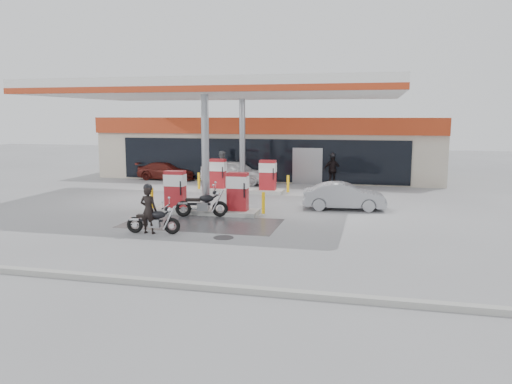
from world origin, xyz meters
TOP-DOWN VIEW (x-y plane):
  - ground at (0.00, 0.00)m, footprint 90.00×90.00m
  - wet_patch at (0.50, 0.00)m, footprint 6.00×3.00m
  - drain_cover at (2.00, -2.00)m, footprint 0.70×0.70m
  - kerb at (0.00, -7.00)m, footprint 28.00×0.25m
  - store_building at (0.01, 15.94)m, footprint 22.00×8.22m
  - canopy at (0.00, 5.00)m, footprint 16.00×10.02m
  - pump_island_near at (0.00, 2.00)m, footprint 5.14×1.30m
  - pump_island_far at (0.00, 8.00)m, footprint 5.14×1.30m
  - main_motorcycle at (-0.55, -1.99)m, footprint 1.95×0.75m
  - biker_main at (-0.74, -2.02)m, footprint 0.63×0.43m
  - parked_motorcycle at (0.11, 1.21)m, footprint 2.16×0.83m
  - sedan_white at (-1.32, 11.20)m, footprint 4.42×2.22m
  - attendant at (-1.97, 10.80)m, footprint 0.91×1.09m
  - hatchback_silver at (5.67, 4.20)m, footprint 3.73×1.65m
  - parked_car_left at (-6.14, 12.00)m, footprint 4.02×1.87m
  - parked_car_right at (5.75, 14.00)m, footprint 3.94×2.89m
  - biker_walking at (4.50, 11.80)m, footprint 1.16×0.81m

SIDE VIEW (x-z plane):
  - ground at x=0.00m, z-range 0.00..0.00m
  - wet_patch at x=0.50m, z-range 0.00..0.00m
  - drain_cover at x=2.00m, z-range 0.00..0.01m
  - kerb at x=0.00m, z-range 0.00..0.15m
  - main_motorcycle at x=-0.55m, z-range -0.06..0.94m
  - parked_motorcycle at x=0.11m, z-range -0.06..1.06m
  - parked_car_right at x=5.75m, z-range 0.00..0.99m
  - parked_car_left at x=-6.14m, z-range 0.00..1.14m
  - hatchback_silver at x=5.67m, z-range 0.00..1.19m
  - pump_island_near at x=0.00m, z-range -0.18..1.60m
  - pump_island_far at x=0.00m, z-range -0.18..1.60m
  - sedan_white at x=-1.32m, z-range 0.00..1.45m
  - biker_main at x=-0.74m, z-range 0.00..1.68m
  - biker_walking at x=4.50m, z-range 0.00..1.84m
  - attendant at x=-1.97m, z-range 0.00..2.02m
  - store_building at x=0.01m, z-range 0.01..4.01m
  - canopy at x=0.00m, z-range 2.51..8.02m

